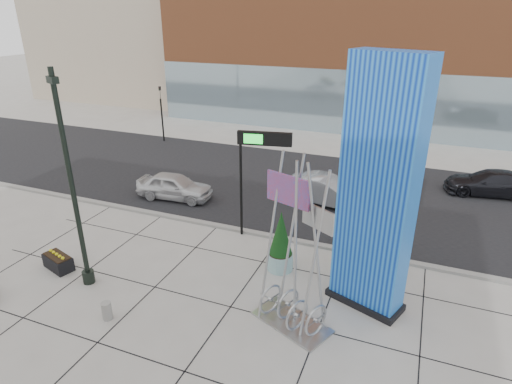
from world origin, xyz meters
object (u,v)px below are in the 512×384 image
at_px(concrete_bollard, 107,311).
at_px(public_art_sculpture, 294,285).
at_px(car_silver_mid, 326,191).
at_px(blue_pylon, 377,196).
at_px(car_white_west, 174,186).
at_px(lamp_post, 75,205).
at_px(overhead_street_sign, 259,149).

bearing_deg(concrete_bollard, public_art_sculpture, 19.63).
bearing_deg(car_silver_mid, blue_pylon, -147.25).
relative_size(concrete_bollard, car_white_west, 0.16).
bearing_deg(lamp_post, concrete_bollard, -34.83).
distance_m(concrete_bollard, overhead_street_sign, 8.16).
bearing_deg(car_white_west, overhead_street_sign, -117.20).
xyz_separation_m(overhead_street_sign, car_silver_mid, (1.89, 4.59, -3.33)).
distance_m(overhead_street_sign, car_white_west, 6.96).
bearing_deg(public_art_sculpture, lamp_post, -151.90).
relative_size(lamp_post, concrete_bollard, 12.36).
distance_m(lamp_post, car_silver_mid, 12.13).
xyz_separation_m(lamp_post, overhead_street_sign, (4.52, 5.42, 0.92)).
height_order(blue_pylon, car_white_west, blue_pylon).
xyz_separation_m(public_art_sculpture, overhead_street_sign, (-3.05, 4.80, 2.57)).
bearing_deg(car_silver_mid, public_art_sculpture, -162.87).
relative_size(lamp_post, car_white_west, 1.93).
distance_m(blue_pylon, car_silver_mid, 8.72).
relative_size(blue_pylon, overhead_street_sign, 1.74).
xyz_separation_m(blue_pylon, overhead_street_sign, (-5.01, 2.87, 0.09)).
bearing_deg(blue_pylon, car_silver_mid, 133.40).
xyz_separation_m(blue_pylon, public_art_sculpture, (-1.96, -1.93, -2.49)).
height_order(concrete_bollard, car_white_west, car_white_west).
relative_size(concrete_bollard, car_silver_mid, 0.14).
xyz_separation_m(concrete_bollard, car_silver_mid, (4.44, 11.39, 0.41)).
bearing_deg(overhead_street_sign, car_white_west, 146.72).
bearing_deg(car_white_west, public_art_sculpture, -134.29).
bearing_deg(car_white_west, car_silver_mid, -78.08).
xyz_separation_m(lamp_post, concrete_bollard, (1.97, -1.37, -2.82)).
relative_size(car_white_west, car_silver_mid, 0.91).
height_order(blue_pylon, public_art_sculpture, blue_pylon).
bearing_deg(concrete_bollard, blue_pylon, 27.44).
height_order(public_art_sculpture, car_silver_mid, public_art_sculpture).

